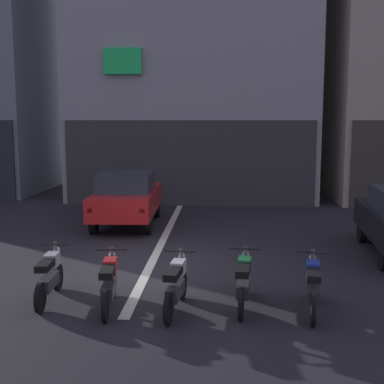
{
  "coord_description": "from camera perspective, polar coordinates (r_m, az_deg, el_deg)",
  "views": [
    {
      "loc": [
        1.6,
        -10.9,
        3.24
      ],
      "look_at": [
        0.82,
        2.0,
        1.4
      ],
      "focal_mm": 48.05,
      "sensor_mm": 36.0,
      "label": 1
    }
  ],
  "objects": [
    {
      "name": "car_red_crossing_near",
      "position": [
        15.87,
        -7.2,
        -0.5
      ],
      "size": [
        1.89,
        4.15,
        1.64
      ],
      "color": "black",
      "rests_on": "ground"
    },
    {
      "name": "motorcycle_green_row_right_mid",
      "position": [
        9.06,
        5.75,
        -9.83
      ],
      "size": [
        0.55,
        1.67,
        0.98
      ],
      "color": "black",
      "rests_on": "ground"
    },
    {
      "name": "motorcycle_blue_row_rightmost",
      "position": [
        9.02,
        13.26,
        -10.1
      ],
      "size": [
        0.55,
        1.66,
        0.98
      ],
      "color": "black",
      "rests_on": "ground"
    },
    {
      "name": "motorcycle_red_row_left_mid",
      "position": [
        9.06,
        -9.17,
        -9.89
      ],
      "size": [
        0.55,
        1.67,
        0.98
      ],
      "color": "black",
      "rests_on": "ground"
    },
    {
      "name": "motorcycle_white_row_centre",
      "position": [
        8.84,
        -1.79,
        -10.24
      ],
      "size": [
        0.55,
        1.67,
        0.98
      ],
      "color": "black",
      "rests_on": "ground"
    },
    {
      "name": "lane_centre_line",
      "position": [
        17.28,
        -1.92,
        -2.69
      ],
      "size": [
        0.2,
        18.0,
        0.01
      ],
      "primitive_type": "cube",
      "color": "silver",
      "rests_on": "ground"
    },
    {
      "name": "motorcycle_silver_row_leftmost",
      "position": [
        9.65,
        -15.54,
        -8.96
      ],
      "size": [
        0.55,
        1.67,
        0.98
      ],
      "color": "black",
      "rests_on": "ground"
    },
    {
      "name": "ground_plane",
      "position": [
        11.49,
        -4.74,
        -8.31
      ],
      "size": [
        120.0,
        120.0,
        0.0
      ],
      "primitive_type": "plane",
      "color": "#232328"
    }
  ]
}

